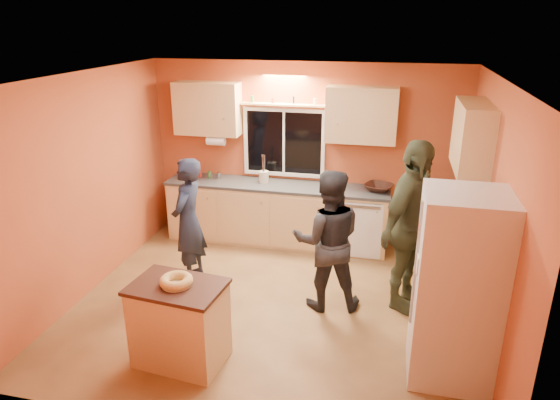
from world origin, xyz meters
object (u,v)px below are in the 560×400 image
(island, at_px, (180,323))
(person_center, at_px, (328,240))
(refrigerator, at_px, (457,289))
(person_left, at_px, (188,221))
(person_right, at_px, (411,227))

(island, height_order, person_center, person_center)
(person_center, bearing_deg, refrigerator, 132.16)
(island, xyz_separation_m, person_center, (1.23, 1.31, 0.40))
(person_left, distance_m, person_center, 1.77)
(refrigerator, distance_m, person_left, 3.24)
(person_left, relative_size, person_right, 0.81)
(person_left, distance_m, person_right, 2.65)
(person_center, bearing_deg, person_right, -179.51)
(person_center, height_order, person_right, person_right)
(island, height_order, person_left, person_left)
(refrigerator, xyz_separation_m, person_center, (-1.28, 0.92, -0.08))
(refrigerator, distance_m, person_center, 1.58)
(refrigerator, bearing_deg, person_right, 109.21)
(refrigerator, xyz_separation_m, person_left, (-3.03, 1.13, -0.10))
(person_right, bearing_deg, refrigerator, -133.14)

